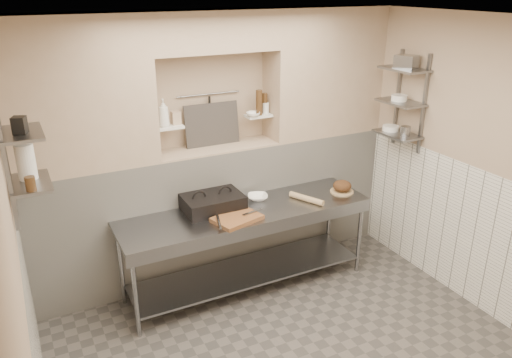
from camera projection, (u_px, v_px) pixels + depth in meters
ceiling at (312, 14)px, 3.28m from camera, size 4.00×3.90×0.10m
wall_left at (11, 280)px, 2.96m from camera, size 0.10×3.90×2.80m
wall_right at (490, 170)px, 4.68m from camera, size 0.10×3.90×2.80m
wall_back at (208, 142)px, 5.48m from camera, size 4.00×0.10×2.80m
backwall_lower at (218, 209)px, 5.53m from camera, size 4.00×0.40×1.40m
alcove_sill at (216, 148)px, 5.27m from camera, size 1.30×0.40×0.02m
backwall_pillar_left at (77, 95)px, 4.45m from camera, size 1.35×0.40×1.40m
backwall_pillar_right at (324, 72)px, 5.57m from camera, size 1.35×0.40×1.40m
backwall_header at (213, 31)px, 4.83m from camera, size 1.30×0.40×0.40m
wainscot_right at (473, 237)px, 4.91m from camera, size 0.02×3.90×1.40m
alcove_shelf_left at (169, 127)px, 4.95m from camera, size 0.28×0.16×0.02m
alcove_shelf_right at (258, 116)px, 5.37m from camera, size 0.28×0.16×0.02m
utensil_rail at (209, 94)px, 5.21m from camera, size 0.70×0.02×0.02m
hanging_steel at (210, 110)px, 5.25m from camera, size 0.02×0.02×0.30m
splash_panel at (212, 124)px, 5.26m from camera, size 0.60×0.08×0.45m
shelf_rail_left_a at (5, 154)px, 3.88m from camera, size 0.03×0.03×0.95m
shelf_rail_left_b at (7, 170)px, 3.55m from camera, size 0.03×0.03×0.95m
wall_shelf_left_lower at (30, 183)px, 3.84m from camera, size 0.30×0.50×0.02m
wall_shelf_left_upper at (21, 133)px, 3.70m from camera, size 0.30×0.50×0.03m
shelf_rail_right_a at (398, 97)px, 5.52m from camera, size 0.03×0.03×1.05m
shelf_rail_right_b at (424, 105)px, 5.19m from camera, size 0.03×0.03×1.05m
wall_shelf_right_lower at (397, 134)px, 5.42m from camera, size 0.30×0.50×0.02m
wall_shelf_right_mid at (401, 102)px, 5.29m from camera, size 0.30×0.50×0.02m
wall_shelf_right_upper at (404, 69)px, 5.16m from camera, size 0.30×0.50×0.03m
prep_table at (247, 233)px, 5.11m from camera, size 2.60×0.70×0.90m
panini_press at (212, 202)px, 5.01m from camera, size 0.59×0.43×0.16m
cutting_board at (237, 218)px, 4.81m from camera, size 0.51×0.41×0.04m
knife_blade at (252, 212)px, 4.88m from camera, size 0.23×0.07×0.01m
tongs at (219, 222)px, 4.66m from camera, size 0.10×0.27×0.03m
mixing_bowl at (258, 197)px, 5.26m from camera, size 0.27×0.27×0.05m
rolling_pin at (306, 199)px, 5.22m from camera, size 0.23×0.39×0.06m
bread_board at (342, 192)px, 5.45m from camera, size 0.26×0.26×0.01m
bread_loaf at (342, 186)px, 5.43m from camera, size 0.20×0.20×0.12m
bottle_soap at (163, 113)px, 4.86m from camera, size 0.13×0.13×0.28m
jar_alcove at (176, 118)px, 4.98m from camera, size 0.09×0.09×0.13m
bowl_alcove at (253, 114)px, 5.28m from camera, size 0.19×0.19×0.05m
condiment_a at (265, 103)px, 5.38m from camera, size 0.06×0.06×0.22m
condiment_b at (259, 103)px, 5.30m from camera, size 0.07×0.07×0.27m
condiment_c at (266, 108)px, 5.39m from camera, size 0.07×0.07×0.12m
jug_left at (26, 162)px, 3.84m from camera, size 0.14×0.14×0.28m
jar_left at (30, 184)px, 3.65m from camera, size 0.07×0.07×0.11m
box_left_upper at (20, 125)px, 3.62m from camera, size 0.12×0.12×0.13m
bowl_right at (391, 128)px, 5.50m from camera, size 0.18×0.18×0.05m
canister_right at (405, 131)px, 5.30m from camera, size 0.10×0.10×0.10m
bowl_right_mid at (399, 98)px, 5.30m from camera, size 0.17×0.17×0.06m
basket_right at (406, 62)px, 5.12m from camera, size 0.23×0.26×0.13m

